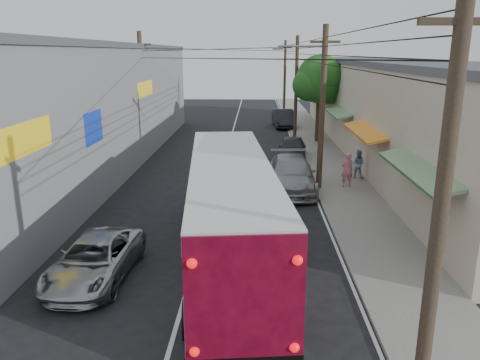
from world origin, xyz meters
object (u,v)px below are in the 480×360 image
at_px(jeepney, 95,259).
at_px(pedestrian_far, 358,164).
at_px(parked_car_far, 284,118).
at_px(parked_car_mid, 292,148).
at_px(pedestrian_near, 347,170).
at_px(parked_suv, 291,174).
at_px(coach_bus, 230,212).

relative_size(jeepney, pedestrian_far, 2.94).
height_order(parked_car_far, pedestrian_far, pedestrian_far).
height_order(parked_car_mid, pedestrian_near, pedestrian_near).
xyz_separation_m(jeepney, pedestrian_far, (10.44, 11.83, 0.26)).
xyz_separation_m(parked_suv, pedestrian_far, (3.74, 1.98, 0.08)).
relative_size(coach_bus, jeepney, 2.64).
distance_m(jeepney, parked_car_mid, 18.36).
height_order(pedestrian_near, pedestrian_far, pedestrian_near).
bearing_deg(parked_car_far, coach_bus, -100.73).
distance_m(coach_bus, parked_car_mid, 15.90).
xyz_separation_m(jeepney, parked_suv, (6.69, 9.85, 0.18)).
distance_m(coach_bus, pedestrian_far, 12.32).
relative_size(pedestrian_near, pedestrian_far, 1.12).
height_order(jeepney, pedestrian_far, pedestrian_far).
distance_m(parked_suv, parked_car_far, 20.57).
height_order(parked_suv, pedestrian_near, pedestrian_near).
height_order(jeepney, parked_car_mid, parked_car_mid).
relative_size(coach_bus, pedestrian_far, 7.76).
relative_size(coach_bus, parked_car_far, 2.43).
bearing_deg(parked_car_mid, pedestrian_near, -66.21).
bearing_deg(parked_suv, parked_car_far, 88.00).
distance_m(coach_bus, pedestrian_near, 10.38).
bearing_deg(parked_car_mid, pedestrian_far, -52.48).
height_order(jeepney, pedestrian_near, pedestrian_near).
bearing_deg(parked_suv, coach_bus, -106.76).
xyz_separation_m(parked_suv, pedestrian_near, (2.83, 0.27, 0.17)).
height_order(jeepney, parked_suv, parked_suv).
height_order(parked_car_mid, parked_car_far, parked_car_far).
bearing_deg(pedestrian_far, coach_bus, 86.50).
bearing_deg(parked_suv, pedestrian_far, 28.16).
bearing_deg(pedestrian_far, jeepney, 76.20).
xyz_separation_m(coach_bus, parked_suv, (2.61, 8.54, -0.95)).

